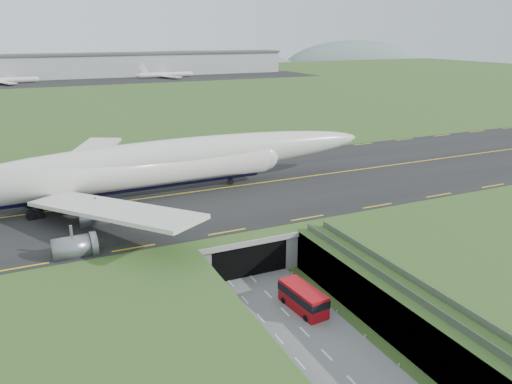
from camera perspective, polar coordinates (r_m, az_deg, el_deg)
name	(u,v)px	position (r m, az deg, el deg)	size (l,w,h in m)	color
ground	(275,302)	(69.07, 2.14, -12.51)	(900.00, 900.00, 0.00)	#325622
airfield_deck	(275,283)	(67.60, 2.16, -10.31)	(800.00, 800.00, 6.00)	gray
trench_road	(302,331)	(63.45, 5.32, -15.49)	(12.00, 75.00, 0.20)	slate
taxiway	(196,192)	(94.70, -6.91, 0.01)	(800.00, 44.00, 0.18)	black
tunnel_portal	(228,236)	(81.23, -3.21, -5.04)	(17.00, 22.30, 6.00)	gray
guideway	(447,320)	(59.09, 20.94, -13.49)	(3.00, 53.00, 7.05)	#A8A8A3
jumbo_jet	(122,170)	(91.25, -15.05, 2.46)	(99.75, 63.26, 20.93)	silver
shuttle_tram	(303,298)	(66.78, 5.40, -12.02)	(3.65, 7.94, 3.13)	#B00B12
cargo_terminal	(64,66)	(354.04, -21.05, 13.31)	(320.00, 67.00, 15.60)	#B2B2B2
distant_hills	(127,75)	(493.13, -14.48, 12.77)	(700.00, 91.00, 60.00)	slate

